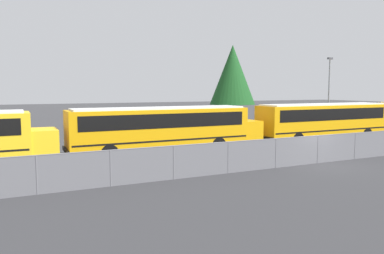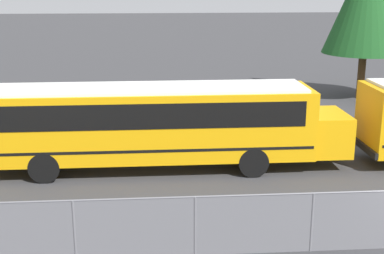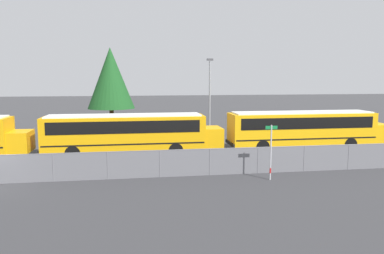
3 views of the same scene
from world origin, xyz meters
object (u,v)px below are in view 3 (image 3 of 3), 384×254
(school_bus_3, at_px, (129,131))
(street_sign, at_px, (271,151))
(school_bus_4, at_px, (305,127))
(tree_0, at_px, (111,78))
(light_pole, at_px, (210,95))

(school_bus_3, relative_size, street_sign, 4.18)
(school_bus_4, relative_size, tree_0, 1.50)
(tree_0, bearing_deg, school_bus_4, -35.02)
(school_bus_3, relative_size, tree_0, 1.50)
(school_bus_4, height_order, light_pole, light_pole)
(street_sign, bearing_deg, light_pole, 91.58)
(school_bus_3, bearing_deg, tree_0, 99.42)
(tree_0, bearing_deg, light_pole, -23.51)
(school_bus_4, distance_m, light_pole, 9.82)
(school_bus_4, xyz_separation_m, light_pole, (-6.44, 7.05, 2.32))
(street_sign, relative_size, light_pole, 0.42)
(school_bus_3, distance_m, school_bus_4, 14.07)
(school_bus_3, xyz_separation_m, light_pole, (7.63, 7.30, 2.32))
(school_bus_3, height_order, tree_0, tree_0)
(street_sign, bearing_deg, school_bus_4, 54.04)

